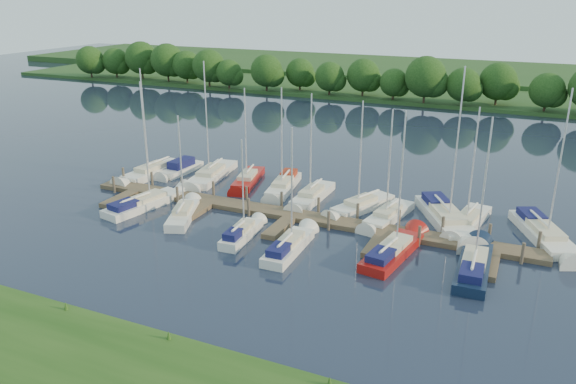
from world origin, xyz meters
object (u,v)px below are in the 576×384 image
at_px(dock, 290,218).
at_px(motorboat, 180,170).
at_px(sailboat_n_5, 311,197).
at_px(sailboat_s_2, 242,234).
at_px(sailboat_n_0, 151,173).

height_order(dock, motorboat, motorboat).
relative_size(dock, sailboat_n_5, 3.91).
distance_m(dock, sailboat_n_5, 5.10).
bearing_deg(motorboat, sailboat_s_2, 143.78).
bearing_deg(sailboat_n_5, sailboat_n_0, 1.13).
relative_size(dock, motorboat, 6.42).
bearing_deg(sailboat_s_2, motorboat, 135.57).
height_order(dock, sailboat_n_5, sailboat_n_5).
bearing_deg(sailboat_s_2, dock, 64.12).
bearing_deg(sailboat_s_2, sailboat_n_0, 144.81).
relative_size(sailboat_n_0, sailboat_s_2, 1.40).
xyz_separation_m(sailboat_n_0, motorboat, (2.23, 2.06, 0.09)).
bearing_deg(sailboat_n_0, sailboat_n_5, -173.66).
relative_size(sailboat_n_5, sailboat_s_2, 1.25).
distance_m(sailboat_n_0, sailboat_s_2, 18.74).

